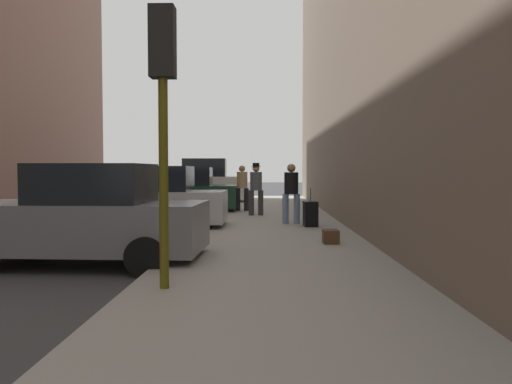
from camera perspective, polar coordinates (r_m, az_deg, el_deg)
The scene contains 12 objects.
sidewalk at distance 10.07m, azimuth 2.20°, elevation -6.66°, with size 4.00×40.00×0.15m, color gray.
parked_gray_coupe at distance 9.26m, azimuth -18.88°, elevation -2.76°, with size 4.27×2.19×1.79m.
parked_silver_sedan at distance 14.00m, azimuth -11.94°, elevation -0.95°, with size 4.20×2.06×1.79m.
parked_dark_green_sedan at distance 19.06m, azimuth -8.43°, elevation -0.02°, with size 4.26×2.17×1.79m.
parked_white_van at distance 24.81m, azimuth -6.20°, elevation 0.99°, with size 4.65×2.17×2.25m.
fire_hydrant at distance 14.29m, azimuth -4.34°, elevation -2.24°, with size 0.42×0.22×0.70m.
traffic_light at distance 6.60m, azimuth -10.58°, elevation 11.90°, with size 0.32×0.32×3.60m.
pedestrian_in_jeans at distance 14.26m, azimuth 4.05°, elevation 0.19°, with size 0.52×0.44×1.71m.
pedestrian_with_beanie at distance 16.89m, azimuth 0.00°, elevation 0.66°, with size 0.52×0.44×1.78m.
pedestrian_in_tan_coat at distance 18.86m, azimuth -1.60°, elevation 0.75°, with size 0.51×0.43×1.71m.
rolling_suitcase at distance 13.69m, azimuth 6.24°, elevation -2.49°, with size 0.39×0.58×1.04m.
duffel_bag at distance 10.60m, azimuth 8.53°, elevation -5.05°, with size 0.32×0.44×0.28m.
Camera 1 is at (5.81, -9.94, 1.67)m, focal length 35.00 mm.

